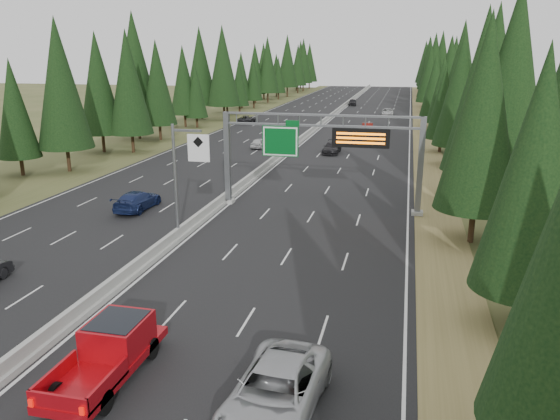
{
  "coord_description": "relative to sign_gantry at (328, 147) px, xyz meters",
  "views": [
    {
      "loc": [
        14.97,
        -8.29,
        12.55
      ],
      "look_at": [
        8.4,
        20.0,
        4.17
      ],
      "focal_mm": 35.0,
      "sensor_mm": 36.0,
      "label": 1
    }
  ],
  "objects": [
    {
      "name": "road",
      "position": [
        -8.92,
        45.12,
        -5.23
      ],
      "size": [
        32.0,
        260.0,
        0.08
      ],
      "primitive_type": "cube",
      "color": "black",
      "rests_on": "ground"
    },
    {
      "name": "car_onc_white",
      "position": [
        -13.37,
        28.18,
        -4.52
      ],
      "size": [
        1.91,
        4.03,
        1.33
      ],
      "primitive_type": "imported",
      "rotation": [
        0.0,
        0.0,
        3.05
      ],
      "color": "beige",
      "rests_on": "road"
    },
    {
      "name": "tree_row_left",
      "position": [
        -30.98,
        40.57,
        3.78
      ],
      "size": [
        12.0,
        246.1,
        18.53
      ],
      "color": "black",
      "rests_on": "ground"
    },
    {
      "name": "car_onc_far",
      "position": [
        -22.79,
        53.83,
        -4.47
      ],
      "size": [
        2.4,
        5.19,
        1.44
      ],
      "primitive_type": "imported",
      "rotation": [
        0.0,
        0.0,
        3.14
      ],
      "color": "black",
      "rests_on": "road"
    },
    {
      "name": "tree_row_right",
      "position": [
        13.31,
        39.84,
        4.18
      ],
      "size": [
        11.57,
        243.21,
        18.99
      ],
      "color": "black",
      "rests_on": "ground"
    },
    {
      "name": "car_ahead_dkred",
      "position": [
        -0.14,
        45.71,
        -4.39
      ],
      "size": [
        2.18,
        5.02,
        1.61
      ],
      "primitive_type": "imported",
      "rotation": [
        0.0,
        0.0,
        0.1
      ],
      "color": "#63130E",
      "rests_on": "road"
    },
    {
      "name": "car_ahead_dkgrey",
      "position": [
        -3.21,
        26.34,
        -4.47
      ],
      "size": [
        2.12,
        5.0,
        1.44
      ],
      "primitive_type": "imported",
      "rotation": [
        0.0,
        0.0,
        -0.02
      ],
      "color": "black",
      "rests_on": "road"
    },
    {
      "name": "car_ahead_far",
      "position": [
        -7.42,
        93.84,
        -4.4
      ],
      "size": [
        2.25,
        4.78,
        1.58
      ],
      "primitive_type": "imported",
      "rotation": [
        0.0,
        0.0,
        0.08
      ],
      "color": "black",
      "rests_on": "road"
    },
    {
      "name": "car_ahead_green",
      "position": [
        0.58,
        37.34,
        -4.49
      ],
      "size": [
        1.66,
        4.11,
        1.4
      ],
      "primitive_type": "imported",
      "rotation": [
        0.0,
        0.0,
        0.0
      ],
      "color": "#166232",
      "rests_on": "road"
    },
    {
      "name": "car_onc_blue",
      "position": [
        -15.23,
        -3.57,
        -4.41
      ],
      "size": [
        2.24,
        5.39,
        1.56
      ],
      "primitive_type": "imported",
      "rotation": [
        0.0,
        0.0,
        3.13
      ],
      "color": "navy",
      "rests_on": "road"
    },
    {
      "name": "sign_gantry",
      "position": [
        0.0,
        0.0,
        0.0
      ],
      "size": [
        16.75,
        0.98,
        7.8
      ],
      "color": "slate",
      "rests_on": "road"
    },
    {
      "name": "shoulder_left",
      "position": [
        -26.72,
        45.12,
        -5.24
      ],
      "size": [
        3.6,
        260.0,
        0.06
      ],
      "primitive_type": "cube",
      "color": "#414C23",
      "rests_on": "ground"
    },
    {
      "name": "red_pickup",
      "position": [
        -4.89,
        -25.75,
        -4.03
      ],
      "size": [
        2.29,
        6.42,
        2.09
      ],
      "color": "black",
      "rests_on": "road"
    },
    {
      "name": "silver_minivan",
      "position": [
        2.09,
        -26.88,
        -4.29
      ],
      "size": [
        3.45,
        6.69,
        1.8
      ],
      "primitive_type": "imported",
      "rotation": [
        0.0,
        0.0,
        -0.07
      ],
      "color": "#AAABAF",
      "rests_on": "road"
    },
    {
      "name": "car_ahead_white",
      "position": [
        1.97,
        72.56,
        -4.48
      ],
      "size": [
        2.5,
        5.18,
        1.42
      ],
      "primitive_type": "imported",
      "rotation": [
        0.0,
        0.0,
        0.03
      ],
      "color": "silver",
      "rests_on": "road"
    },
    {
      "name": "shoulder_right",
      "position": [
        8.88,
        45.12,
        -5.24
      ],
      "size": [
        3.6,
        260.0,
        0.06
      ],
      "primitive_type": "cube",
      "color": "olive",
      "rests_on": "ground"
    },
    {
      "name": "median_barrier",
      "position": [
        -8.92,
        45.12,
        -4.85
      ],
      "size": [
        0.7,
        260.0,
        0.85
      ],
      "color": "gray",
      "rests_on": "road"
    },
    {
      "name": "hov_sign_pole",
      "position": [
        -8.33,
        -9.92,
        -0.54
      ],
      "size": [
        2.8,
        0.5,
        8.0
      ],
      "color": "slate",
      "rests_on": "road"
    }
  ]
}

